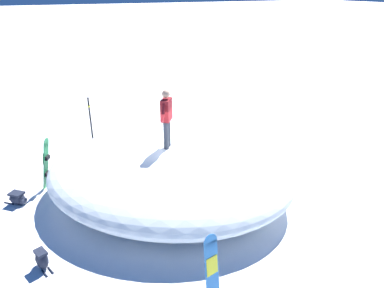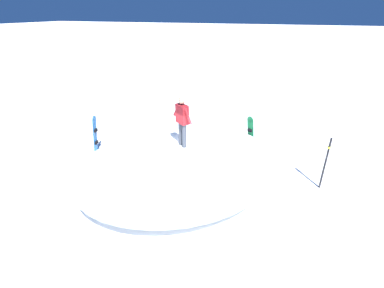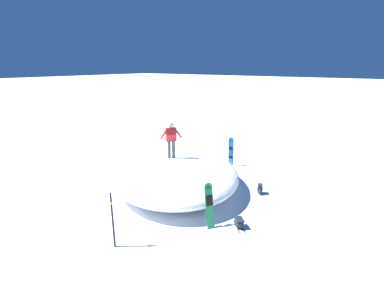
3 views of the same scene
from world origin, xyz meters
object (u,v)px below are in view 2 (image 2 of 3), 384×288
(snowboard_primary_upright, at_px, (95,134))
(backpack_near, at_px, (178,131))
(snowboarder_standing, at_px, (182,119))
(trail_marker_pole, at_px, (325,163))
(snowboard_secondary_upright, at_px, (250,134))
(backpack_far, at_px, (240,137))

(snowboard_primary_upright, distance_m, backpack_near, 3.70)
(snowboarder_standing, distance_m, trail_marker_pole, 4.76)
(snowboard_secondary_upright, bearing_deg, snowboard_primary_upright, -68.74)
(snowboard_secondary_upright, xyz_separation_m, trail_marker_pole, (1.76, 2.65, 0.14))
(snowboard_secondary_upright, bearing_deg, backpack_near, -97.58)
(backpack_near, xyz_separation_m, backpack_far, (-0.42, 2.87, -0.05))
(snowboard_primary_upright, bearing_deg, snowboard_secondary_upright, 111.26)
(backpack_near, distance_m, trail_marker_pole, 6.49)
(backpack_near, relative_size, backpack_far, 0.86)
(snowboarder_standing, bearing_deg, snowboard_primary_upright, -101.06)
(snowboard_primary_upright, height_order, backpack_near, snowboard_primary_upright)
(backpack_far, xyz_separation_m, trail_marker_pole, (2.63, 3.19, 0.78))
(snowboarder_standing, xyz_separation_m, snowboard_secondary_upright, (-3.07, 1.72, -1.51))
(snowboarder_standing, bearing_deg, backpack_far, 163.43)
(backpack_near, xyz_separation_m, trail_marker_pole, (2.21, 6.06, 0.73))
(snowboarder_standing, height_order, backpack_far, snowboarder_standing)
(snowboard_secondary_upright, relative_size, trail_marker_pole, 0.87)
(snowboard_primary_upright, bearing_deg, backpack_near, 138.36)
(snowboard_primary_upright, bearing_deg, trail_marker_pole, 93.46)
(snowboard_secondary_upright, xyz_separation_m, backpack_far, (-0.87, -0.54, -0.64))
(snowboarder_standing, height_order, trail_marker_pole, snowboarder_standing)
(backpack_far, bearing_deg, snowboard_secondary_upright, 31.74)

